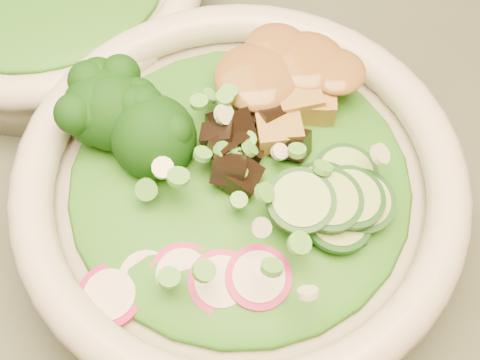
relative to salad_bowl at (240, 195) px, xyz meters
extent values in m
cylinder|color=beige|center=(0.00, 0.00, -0.02)|extent=(0.28, 0.28, 0.06)
torus|color=beige|center=(0.00, 0.00, 0.02)|extent=(0.31, 0.31, 0.03)
cylinder|color=beige|center=(-0.13, 0.23, -0.02)|extent=(0.25, 0.25, 0.05)
ellipsoid|color=#1A5E13|center=(0.00, 0.00, 0.02)|extent=(0.23, 0.23, 0.03)
ellipsoid|color=brown|center=(0.04, 0.06, 0.05)|extent=(0.08, 0.06, 0.02)
camera|label=1|loc=(-0.04, -0.22, 0.42)|focal=50.00mm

